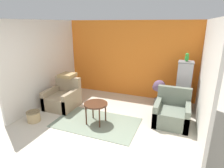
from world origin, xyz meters
TOP-DOWN VIEW (x-y plane):
  - ground_plane at (0.00, 0.00)m, footprint 20.00×20.00m
  - wall_back_accent at (0.00, 3.17)m, footprint 4.42×0.06m
  - wall_left at (-2.18, 1.57)m, footprint 0.06×3.14m
  - wall_right at (2.18, 1.57)m, footprint 0.06×3.14m
  - area_rug at (-0.19, 0.97)m, footprint 2.08×1.24m
  - coffee_table at (-0.19, 0.97)m, footprint 0.58×0.58m
  - armchair_left at (-1.52, 1.46)m, footprint 0.82×0.86m
  - armchair_right at (1.56, 1.67)m, footprint 0.82×0.86m
  - birdcage at (1.75, 2.63)m, footprint 0.52×0.52m
  - parrot at (1.75, 2.63)m, footprint 0.11×0.20m
  - potted_plant at (1.08, 2.65)m, footprint 0.39×0.36m
  - wicker_basket at (-1.71, 0.46)m, footprint 0.34×0.34m
  - throw_pillow at (-1.52, 1.78)m, footprint 0.43×0.43m

SIDE VIEW (x-z plane):
  - ground_plane at x=0.00m, z-range 0.00..0.00m
  - area_rug at x=-0.19m, z-range 0.00..0.01m
  - wicker_basket at x=-1.71m, z-range 0.01..0.28m
  - armchair_left at x=-1.52m, z-range -0.16..0.69m
  - armchair_right at x=1.56m, z-range -0.16..0.69m
  - coffee_table at x=-0.19m, z-range 0.21..0.74m
  - potted_plant at x=1.08m, z-range 0.12..0.91m
  - birdcage at x=1.75m, z-range -0.04..1.36m
  - throw_pillow at x=-1.52m, z-range 0.85..0.95m
  - wall_back_accent at x=0.00m, z-range 0.00..2.49m
  - wall_left at x=-2.18m, z-range 0.00..2.49m
  - wall_right at x=2.18m, z-range 0.00..2.49m
  - parrot at x=1.75m, z-range 1.39..1.63m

